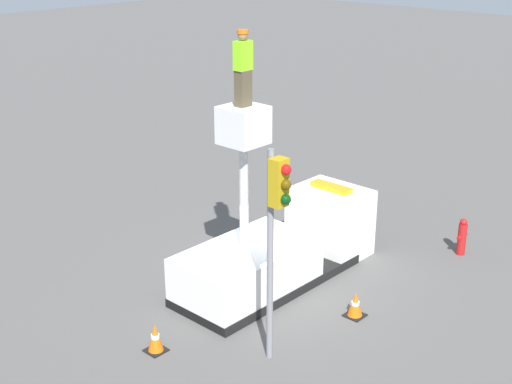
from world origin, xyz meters
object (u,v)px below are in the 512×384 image
at_px(traffic_light_pole, 276,216).
at_px(fire_hydrant, 462,237).
at_px(bucket_truck, 279,249).
at_px(worker, 243,68).
at_px(traffic_cone_rear, 155,338).
at_px(traffic_cone_curbside, 355,305).

relative_size(traffic_light_pole, fire_hydrant, 4.33).
height_order(bucket_truck, worker, worker).
relative_size(bucket_truck, traffic_cone_rear, 8.99).
bearing_deg(traffic_cone_rear, bucket_truck, 3.57).
relative_size(bucket_truck, fire_hydrant, 5.54).
relative_size(worker, traffic_light_pole, 0.37).
bearing_deg(traffic_light_pole, worker, 56.64).
xyz_separation_m(bucket_truck, traffic_cone_rear, (-4.47, -0.28, -0.54)).
bearing_deg(fire_hydrant, traffic_cone_rear, 164.18).
relative_size(fire_hydrant, traffic_cone_curbside, 1.74).
relative_size(traffic_cone_rear, traffic_cone_curbside, 1.07).
xyz_separation_m(worker, traffic_cone_rear, (-3.15, -0.28, -5.52)).
height_order(bucket_truck, fire_hydrant, bucket_truck).
bearing_deg(traffic_light_pole, traffic_cone_rear, 125.78).
relative_size(bucket_truck, worker, 3.50).
relative_size(fire_hydrant, traffic_cone_rear, 1.62).
xyz_separation_m(bucket_truck, worker, (-1.31, 0.00, 4.98)).
bearing_deg(traffic_cone_curbside, traffic_light_pole, 175.34).
bearing_deg(worker, traffic_cone_rear, -174.94).
relative_size(traffic_light_pole, traffic_cone_curbside, 7.54).
xyz_separation_m(bucket_truck, fire_hydrant, (4.68, -2.87, -0.32)).
bearing_deg(traffic_cone_curbside, fire_hydrant, -2.56).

